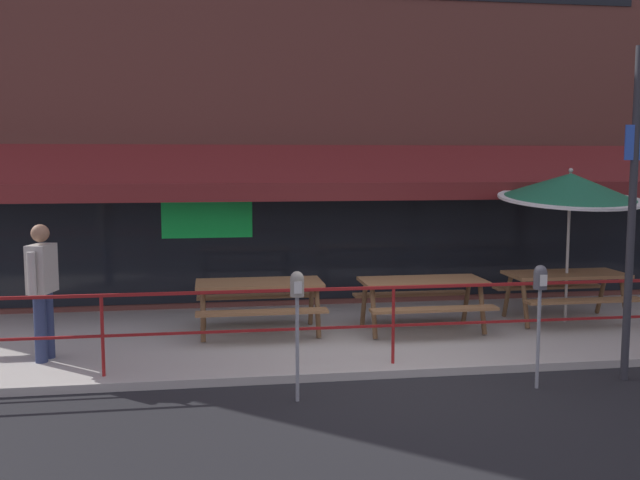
# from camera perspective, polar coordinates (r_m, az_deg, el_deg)

# --- Properties ---
(ground_plane) EXTENTS (120.00, 120.00, 0.00)m
(ground_plane) POSITION_cam_1_polar(r_m,az_deg,el_deg) (8.71, 6.34, -10.95)
(ground_plane) COLOR black
(patio_deck) EXTENTS (15.00, 4.00, 0.10)m
(patio_deck) POSITION_cam_1_polar(r_m,az_deg,el_deg) (10.57, 3.50, -7.53)
(patio_deck) COLOR #ADA89E
(patio_deck) RESTS_ON ground
(restaurant_building) EXTENTS (15.00, 1.60, 8.54)m
(restaurant_building) POSITION_cam_1_polar(r_m,az_deg,el_deg) (12.55, 1.41, 13.91)
(restaurant_building) COLOR brown
(restaurant_building) RESTS_ON ground
(patio_railing) EXTENTS (13.84, 0.04, 0.97)m
(patio_railing) POSITION_cam_1_polar(r_m,az_deg,el_deg) (8.79, 5.89, -5.40)
(patio_railing) COLOR maroon
(patio_railing) RESTS_ON patio_deck
(picnic_table_left) EXTENTS (1.80, 1.42, 0.76)m
(picnic_table_left) POSITION_cam_1_polar(r_m,az_deg,el_deg) (10.28, -4.88, -4.20)
(picnic_table_left) COLOR brown
(picnic_table_left) RESTS_ON patio_deck
(picnic_table_centre) EXTENTS (1.80, 1.42, 0.76)m
(picnic_table_centre) POSITION_cam_1_polar(r_m,az_deg,el_deg) (10.53, 8.18, -3.98)
(picnic_table_centre) COLOR brown
(picnic_table_centre) RESTS_ON patio_deck
(picnic_table_right) EXTENTS (1.80, 1.42, 0.76)m
(picnic_table_right) POSITION_cam_1_polar(r_m,az_deg,el_deg) (11.66, 19.04, -3.26)
(picnic_table_right) COLOR brown
(picnic_table_right) RESTS_ON patio_deck
(patio_umbrella_right) EXTENTS (2.14, 2.14, 2.40)m
(patio_umbrella_right) POSITION_cam_1_polar(r_m,az_deg,el_deg) (11.49, 19.38, 3.98)
(patio_umbrella_right) COLOR #B7B2A8
(patio_umbrella_right) RESTS_ON patio_deck
(pedestrian_walking) EXTENTS (0.33, 0.61, 1.71)m
(pedestrian_walking) POSITION_cam_1_polar(r_m,az_deg,el_deg) (9.49, -21.33, -3.35)
(pedestrian_walking) COLOR navy
(pedestrian_walking) RESTS_ON patio_deck
(parking_meter_near) EXTENTS (0.15, 0.16, 1.42)m
(parking_meter_near) POSITION_cam_1_polar(r_m,az_deg,el_deg) (7.60, -1.84, -4.55)
(parking_meter_near) COLOR gray
(parking_meter_near) RESTS_ON ground
(parking_meter_far) EXTENTS (0.15, 0.16, 1.42)m
(parking_meter_far) POSITION_cam_1_polar(r_m,az_deg,el_deg) (8.41, 17.19, -3.78)
(parking_meter_far) COLOR gray
(parking_meter_far) RESTS_ON ground
(street_sign_pole) EXTENTS (0.28, 0.09, 3.88)m
(street_sign_pole) POSITION_cam_1_polar(r_m,az_deg,el_deg) (9.00, 23.69, 2.07)
(street_sign_pole) COLOR #2D2D33
(street_sign_pole) RESTS_ON ground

